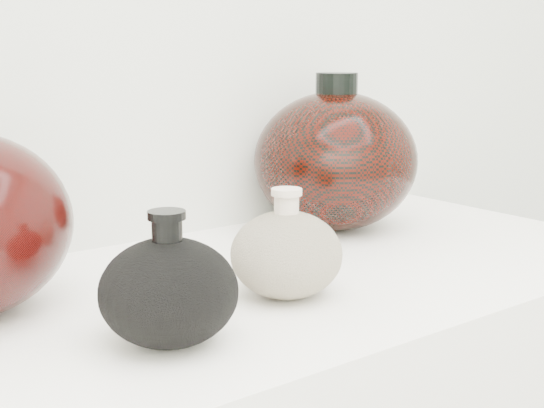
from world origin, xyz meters
TOP-DOWN VIEW (x-y plane):
  - black_gourd_vase at (-0.13, 0.83)m, footprint 0.14×0.14m
  - cream_gourd_vase at (0.04, 0.88)m, footprint 0.14×0.14m
  - right_round_pot at (0.30, 1.09)m, footprint 0.28×0.28m

SIDE VIEW (x-z plane):
  - cream_gourd_vase at x=0.04m, z-range 0.89..1.01m
  - black_gourd_vase at x=-0.13m, z-range 0.89..1.02m
  - right_round_pot at x=0.30m, z-range 0.89..1.13m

